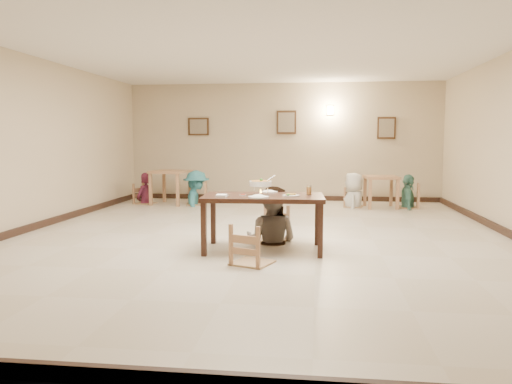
# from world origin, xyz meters

# --- Properties ---
(floor) EXTENTS (10.00, 10.00, 0.00)m
(floor) POSITION_xyz_m (0.00, 0.00, 0.00)
(floor) COLOR beige
(floor) RESTS_ON ground
(ceiling) EXTENTS (10.00, 10.00, 0.00)m
(ceiling) POSITION_xyz_m (0.00, 0.00, 3.00)
(ceiling) COLOR silver
(ceiling) RESTS_ON wall_back
(wall_back) EXTENTS (10.00, 0.00, 10.00)m
(wall_back) POSITION_xyz_m (0.00, 5.00, 1.50)
(wall_back) COLOR #C3AF90
(wall_back) RESTS_ON floor
(wall_front) EXTENTS (10.00, 0.00, 10.00)m
(wall_front) POSITION_xyz_m (0.00, -5.00, 1.50)
(wall_front) COLOR #C3AF90
(wall_front) RESTS_ON floor
(wall_left) EXTENTS (0.00, 10.00, 10.00)m
(wall_left) POSITION_xyz_m (-4.00, 0.00, 1.50)
(wall_left) COLOR #C3AF90
(wall_left) RESTS_ON floor
(baseboard_back) EXTENTS (8.00, 0.06, 0.12)m
(baseboard_back) POSITION_xyz_m (0.00, 4.97, 0.06)
(baseboard_back) COLOR black
(baseboard_back) RESTS_ON floor
(baseboard_front) EXTENTS (8.00, 0.06, 0.12)m
(baseboard_front) POSITION_xyz_m (0.00, -4.97, 0.06)
(baseboard_front) COLOR black
(baseboard_front) RESTS_ON floor
(baseboard_left) EXTENTS (0.06, 10.00, 0.12)m
(baseboard_left) POSITION_xyz_m (-3.97, 0.00, 0.06)
(baseboard_left) COLOR black
(baseboard_left) RESTS_ON floor
(picture_a) EXTENTS (0.55, 0.04, 0.45)m
(picture_a) POSITION_xyz_m (-2.20, 4.96, 1.90)
(picture_a) COLOR #351F11
(picture_a) RESTS_ON wall_back
(picture_b) EXTENTS (0.50, 0.04, 0.60)m
(picture_b) POSITION_xyz_m (0.10, 4.96, 2.00)
(picture_b) COLOR #351F11
(picture_b) RESTS_ON wall_back
(picture_c) EXTENTS (0.45, 0.04, 0.55)m
(picture_c) POSITION_xyz_m (2.60, 4.96, 1.85)
(picture_c) COLOR #351F11
(picture_c) RESTS_ON wall_back
(wall_sconce) EXTENTS (0.16, 0.05, 0.22)m
(wall_sconce) POSITION_xyz_m (1.20, 4.96, 2.30)
(wall_sconce) COLOR #FFD88C
(wall_sconce) RESTS_ON wall_back
(main_table) EXTENTS (1.72, 1.03, 0.78)m
(main_table) POSITION_xyz_m (0.16, -0.98, 0.70)
(main_table) COLOR #351D14
(main_table) RESTS_ON floor
(chair_far) EXTENTS (0.47, 0.47, 0.99)m
(chair_far) POSITION_xyz_m (0.21, -0.29, 0.50)
(chair_far) COLOR tan
(chair_far) RESTS_ON floor
(chair_near) EXTENTS (0.46, 0.46, 0.98)m
(chair_near) POSITION_xyz_m (0.10, -1.77, 0.49)
(chair_near) COLOR tan
(chair_near) RESTS_ON floor
(main_diner) EXTENTS (0.96, 0.82, 1.72)m
(main_diner) POSITION_xyz_m (0.22, -0.39, 0.86)
(main_diner) COLOR gray
(main_diner) RESTS_ON floor
(curry_warmer) EXTENTS (0.35, 0.31, 0.28)m
(curry_warmer) POSITION_xyz_m (0.12, -0.99, 0.95)
(curry_warmer) COLOR silver
(curry_warmer) RESTS_ON main_table
(rice_plate_far) EXTENTS (0.26, 0.26, 0.06)m
(rice_plate_far) POSITION_xyz_m (0.20, -0.63, 0.80)
(rice_plate_far) COLOR white
(rice_plate_far) RESTS_ON main_table
(rice_plate_near) EXTENTS (0.28, 0.28, 0.06)m
(rice_plate_near) POSITION_xyz_m (0.13, -1.31, 0.80)
(rice_plate_near) COLOR white
(rice_plate_near) RESTS_ON main_table
(fried_plate) EXTENTS (0.23, 0.23, 0.05)m
(fried_plate) POSITION_xyz_m (0.55, -1.08, 0.80)
(fried_plate) COLOR white
(fried_plate) RESTS_ON main_table
(chili_dish) EXTENTS (0.10, 0.10, 0.02)m
(chili_dish) POSITION_xyz_m (-0.12, -1.07, 0.79)
(chili_dish) COLOR white
(chili_dish) RESTS_ON main_table
(napkin_cutlery) EXTENTS (0.17, 0.28, 0.03)m
(napkin_cutlery) POSITION_xyz_m (-0.39, -1.25, 0.80)
(napkin_cutlery) COLOR white
(napkin_cutlery) RESTS_ON main_table
(drink_glass) EXTENTS (0.07, 0.07, 0.14)m
(drink_glass) POSITION_xyz_m (0.79, -0.83, 0.85)
(drink_glass) COLOR white
(drink_glass) RESTS_ON main_table
(bg_table_left) EXTENTS (0.95, 0.95, 0.82)m
(bg_table_left) POSITION_xyz_m (-2.62, 3.78, 0.68)
(bg_table_left) COLOR #AA7851
(bg_table_left) RESTS_ON floor
(bg_table_right) EXTENTS (0.80, 0.80, 0.73)m
(bg_table_right) POSITION_xyz_m (2.36, 3.77, 0.60)
(bg_table_right) COLOR #AA7851
(bg_table_right) RESTS_ON floor
(bg_chair_ll) EXTENTS (0.44, 0.44, 0.93)m
(bg_chair_ll) POSITION_xyz_m (-3.27, 3.78, 0.47)
(bg_chair_ll) COLOR tan
(bg_chair_ll) RESTS_ON floor
(bg_chair_lr) EXTENTS (0.48, 0.48, 1.03)m
(bg_chair_lr) POSITION_xyz_m (-1.98, 3.75, 0.51)
(bg_chair_lr) COLOR tan
(bg_chair_lr) RESTS_ON floor
(bg_chair_rl) EXTENTS (0.41, 0.41, 0.87)m
(bg_chair_rl) POSITION_xyz_m (1.74, 3.83, 0.44)
(bg_chair_rl) COLOR tan
(bg_chair_rl) RESTS_ON floor
(bg_chair_rr) EXTENTS (0.49, 0.49, 1.05)m
(bg_chair_rr) POSITION_xyz_m (2.97, 3.81, 0.52)
(bg_chair_rr) COLOR tan
(bg_chair_rr) RESTS_ON floor
(bg_diner_a) EXTENTS (0.52, 0.64, 1.53)m
(bg_diner_a) POSITION_xyz_m (-3.27, 3.78, 0.77)
(bg_diner_a) COLOR #51192E
(bg_diner_a) RESTS_ON floor
(bg_diner_b) EXTENTS (0.82, 1.17, 1.65)m
(bg_diner_b) POSITION_xyz_m (-1.98, 3.75, 0.83)
(bg_diner_b) COLOR teal
(bg_diner_b) RESTS_ON floor
(bg_diner_c) EXTENTS (0.58, 0.82, 1.59)m
(bg_diner_c) POSITION_xyz_m (1.74, 3.83, 0.80)
(bg_diner_c) COLOR silver
(bg_diner_c) RESTS_ON floor
(bg_diner_d) EXTENTS (0.44, 0.93, 1.54)m
(bg_diner_d) POSITION_xyz_m (2.97, 3.81, 0.77)
(bg_diner_d) COLOR #4F8F7C
(bg_diner_d) RESTS_ON floor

